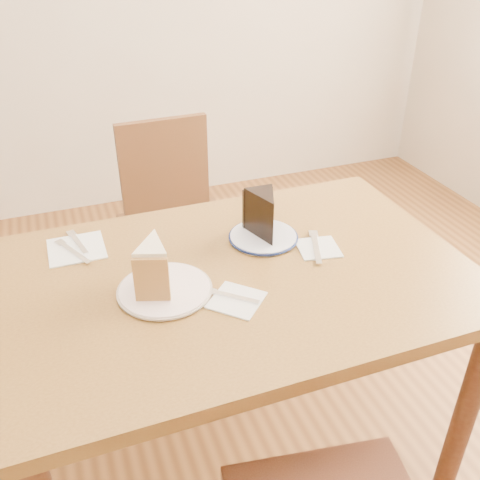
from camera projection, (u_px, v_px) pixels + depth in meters
name	position (u px, v px, depth m)	size (l,w,h in m)	color
ground	(239.00, 457.00, 1.77)	(4.00, 4.00, 0.00)	#4D2C14
table	(239.00, 302.00, 1.43)	(1.20, 0.80, 0.75)	#533716
chair_far	(177.00, 222.00, 2.15)	(0.44, 0.44, 0.87)	#3A2011
plate_cream	(165.00, 290.00, 1.30)	(0.22, 0.22, 0.01)	white
plate_navy	(263.00, 237.00, 1.52)	(0.19, 0.19, 0.01)	white
carrot_cake	(154.00, 265.00, 1.28)	(0.08, 0.11, 0.11)	#F1E4C7
chocolate_cake	(265.00, 218.00, 1.48)	(0.08, 0.12, 0.12)	black
napkin_cream	(237.00, 300.00, 1.27)	(0.12, 0.12, 0.00)	white
napkin_navy	(318.00, 248.00, 1.47)	(0.11, 0.11, 0.00)	white
napkin_spare	(76.00, 249.00, 1.47)	(0.15, 0.15, 0.00)	white
fork_cream	(232.00, 296.00, 1.28)	(0.01, 0.14, 0.00)	silver
knife_navy	(316.00, 247.00, 1.47)	(0.02, 0.17, 0.00)	silver
fork_spare	(78.00, 242.00, 1.49)	(0.01, 0.14, 0.00)	silver
knife_spare	(73.00, 252.00, 1.45)	(0.01, 0.16, 0.00)	white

